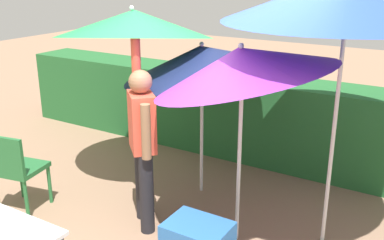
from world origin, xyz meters
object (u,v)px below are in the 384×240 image
Objects in this scene: umbrella_yellow at (202,60)px; chair_plastic at (16,167)px; umbrella_navy at (134,24)px; person_vendor at (142,138)px; umbrella_rainbow at (242,64)px.

chair_plastic is (-1.43, -1.39, -1.04)m from umbrella_yellow.
person_vendor is at bearing -49.59° from umbrella_navy.
umbrella_yellow is 0.85m from umbrella_navy.
umbrella_rainbow is 1.12× the size of umbrella_yellow.
umbrella_navy reaches higher than chair_plastic.
umbrella_yellow is 2.08× the size of chair_plastic.
umbrella_rainbow reaches higher than umbrella_yellow.
chair_plastic is at bearing -118.04° from umbrella_navy.
umbrella_rainbow is 1.65m from umbrella_navy.
umbrella_rainbow is 0.93× the size of umbrella_navy.
umbrella_navy is 1.97m from chair_plastic.
umbrella_navy is at bearing 160.97° from umbrella_rainbow.
umbrella_navy is 2.50× the size of chair_plastic.
chair_plastic is at bearing -159.45° from person_vendor.
umbrella_yellow is at bearing 44.24° from chair_plastic.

